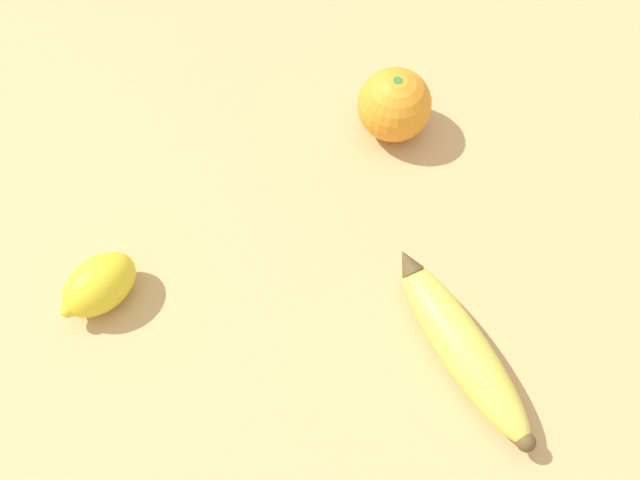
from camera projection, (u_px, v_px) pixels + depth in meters
The scene contains 4 objects.
ground_plane at pixel (287, 260), 0.70m from camera, with size 3.00×3.00×0.00m, color tan.
banana at pixel (461, 346), 0.64m from camera, with size 0.20×0.08×0.04m.
orange at pixel (394, 105), 0.74m from camera, with size 0.07×0.07×0.07m.
lemon at pixel (99, 285), 0.66m from camera, with size 0.08×0.09×0.05m.
Camera 1 is at (0.32, -0.06, 0.63)m, focal length 42.00 mm.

